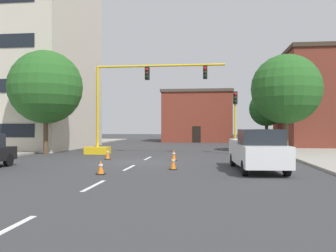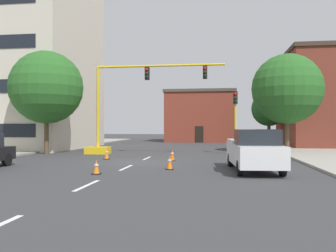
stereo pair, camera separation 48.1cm
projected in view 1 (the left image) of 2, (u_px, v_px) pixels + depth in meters
ground_plane at (141, 162)px, 20.95m from camera, size 160.00×160.00×0.00m
sidewalk_left at (17, 150)px, 30.37m from camera, size 6.00×56.00×0.14m
sidewalk_right at (317, 153)px, 27.42m from camera, size 6.00×56.00×0.14m
lane_stripe_seg_0 at (4, 231)px, 7.05m from camera, size 0.16×2.40×0.01m
lane_stripe_seg_1 at (94, 186)px, 12.51m from camera, size 0.16×2.40×0.01m
lane_stripe_seg_2 at (129, 168)px, 17.97m from camera, size 0.16×2.40×0.01m
lane_stripe_seg_3 at (148, 158)px, 23.43m from camera, size 0.16×2.40×0.01m
building_tall_left at (5, 56)px, 35.20m from camera, size 16.38×13.45×18.40m
building_brick_center at (198, 117)px, 51.06m from camera, size 9.83×9.11×7.21m
building_row_right at (331, 100)px, 37.07m from camera, size 10.34×11.15×9.89m
traffic_signal_gantry at (116, 124)px, 26.97m from camera, size 10.68×1.20×6.83m
traffic_light_pole_right at (235, 108)px, 26.75m from camera, size 0.32×0.47×4.80m
tree_left_near at (46, 87)px, 27.05m from camera, size 5.64×5.64×7.99m
tree_right_mid at (286, 89)px, 28.24m from camera, size 5.62×5.62×7.96m
tree_right_far at (266, 109)px, 39.11m from camera, size 3.84×3.84×6.04m
pickup_truck_white at (257, 150)px, 16.74m from camera, size 2.37×5.53×1.99m
traffic_cone_roadside_a at (173, 163)px, 17.20m from camera, size 0.36×0.36×0.71m
traffic_cone_roadside_b at (174, 155)px, 21.66m from camera, size 0.36×0.36×0.72m
traffic_cone_roadside_c at (101, 167)px, 15.45m from camera, size 0.36×0.36×0.65m
traffic_cone_roadside_d at (108, 154)px, 22.65m from camera, size 0.36×0.36×0.75m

